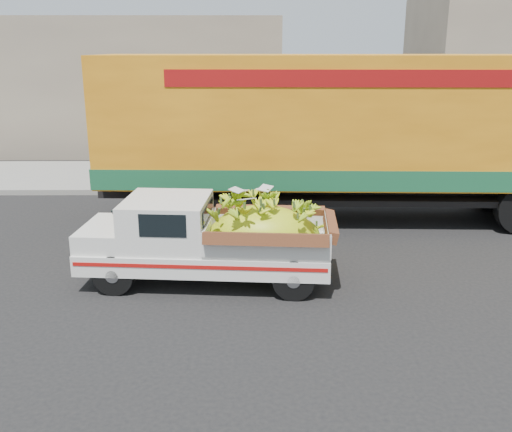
{
  "coord_description": "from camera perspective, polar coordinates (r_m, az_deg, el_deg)",
  "views": [
    {
      "loc": [
        -0.08,
        -8.65,
        3.96
      ],
      "look_at": [
        0.0,
        1.19,
        1.04
      ],
      "focal_mm": 40.0,
      "sensor_mm": 36.0,
      "label": 1
    }
  ],
  "objects": [
    {
      "name": "pickup_truck",
      "position": [
        9.83,
        -3.14,
        -2.23
      ],
      "size": [
        4.35,
        1.87,
        1.49
      ],
      "rotation": [
        0.0,
        0.0,
        -0.08
      ],
      "color": "black",
      "rests_on": "ground"
    },
    {
      "name": "ground",
      "position": [
        9.52,
        0.04,
        -8.05
      ],
      "size": [
        100.0,
        100.0,
        0.0
      ],
      "primitive_type": "plane",
      "color": "black",
      "rests_on": "ground"
    },
    {
      "name": "curb",
      "position": [
        16.02,
        -0.18,
        2.5
      ],
      "size": [
        60.0,
        0.25,
        0.15
      ],
      "primitive_type": "cube",
      "color": "gray",
      "rests_on": "ground"
    },
    {
      "name": "sidewalk",
      "position": [
        18.06,
        -0.21,
        4.1
      ],
      "size": [
        60.0,
        4.0,
        0.14
      ],
      "primitive_type": "cube",
      "color": "gray",
      "rests_on": "ground"
    },
    {
      "name": "semi_trailer",
      "position": [
        13.45,
        10.3,
        8.42
      ],
      "size": [
        12.03,
        2.9,
        3.8
      ],
      "rotation": [
        0.0,
        0.0,
        -0.03
      ],
      "color": "black",
      "rests_on": "ground"
    },
    {
      "name": "building_left",
      "position": [
        24.88,
        -19.5,
        12.26
      ],
      "size": [
        18.0,
        6.0,
        5.0
      ],
      "primitive_type": "cube",
      "color": "gray",
      "rests_on": "ground"
    }
  ]
}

